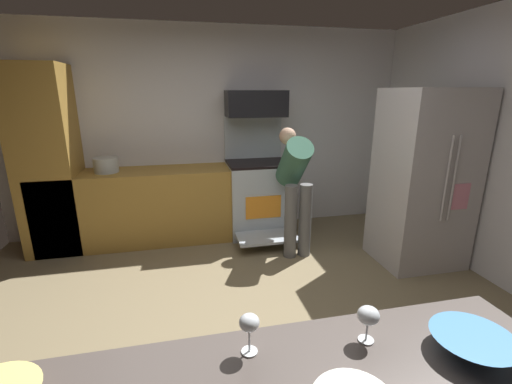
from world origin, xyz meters
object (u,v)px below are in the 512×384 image
at_px(person_cook, 295,181).
at_px(wine_glass_mid, 249,324).
at_px(wine_glass_near, 368,317).
at_px(microwave, 256,104).
at_px(refrigerator, 423,179).
at_px(stock_pot, 106,165).
at_px(mixing_bowl_prep, 472,344).
at_px(oven_range, 258,195).

relative_size(person_cook, wine_glass_mid, 8.87).
xyz_separation_m(person_cook, wine_glass_near, (-0.59, -2.59, 0.16)).
xyz_separation_m(microwave, refrigerator, (1.52, -1.26, -0.74)).
relative_size(microwave, wine_glass_mid, 4.67).
distance_m(person_cook, stock_pot, 2.19).
distance_m(refrigerator, wine_glass_near, 2.76).
relative_size(mixing_bowl_prep, stock_pot, 1.07).
xyz_separation_m(oven_range, refrigerator, (1.52, -1.16, 0.42)).
height_order(wine_glass_near, wine_glass_mid, wine_glass_mid).
bearing_deg(microwave, stock_pot, -177.46).
height_order(mixing_bowl_prep, stock_pot, stock_pot).
height_order(refrigerator, stock_pot, refrigerator).
height_order(oven_range, microwave, microwave).
xyz_separation_m(wine_glass_near, wine_glass_mid, (-0.45, 0.04, 0.01)).
bearing_deg(mixing_bowl_prep, oven_range, 90.58).
distance_m(wine_glass_mid, stock_pot, 3.37).
height_order(person_cook, mixing_bowl_prep, person_cook).
bearing_deg(wine_glass_near, refrigerator, 48.50).
distance_m(microwave, wine_glass_mid, 3.43).
height_order(microwave, wine_glass_near, microwave).
bearing_deg(oven_range, refrigerator, -37.33).
xyz_separation_m(oven_range, stock_pot, (-1.81, 0.02, 0.48)).
distance_m(microwave, refrigerator, 2.11).
xyz_separation_m(microwave, mixing_bowl_prep, (0.03, -3.46, -0.73)).
bearing_deg(wine_glass_near, person_cook, 77.19).
bearing_deg(wine_glass_mid, mixing_bowl_prep, -12.63).
relative_size(wine_glass_near, wine_glass_mid, 0.92).
xyz_separation_m(microwave, person_cook, (0.28, -0.73, -0.82)).
bearing_deg(microwave, oven_range, -90.00).
bearing_deg(refrigerator, wine_glass_near, -131.50).
distance_m(oven_range, mixing_bowl_prep, 3.39).
bearing_deg(microwave, mixing_bowl_prep, -89.43).
relative_size(microwave, mixing_bowl_prep, 2.52).
bearing_deg(stock_pot, wine_glass_near, -65.15).
bearing_deg(mixing_bowl_prep, microwave, 90.57).
height_order(wine_glass_mid, stock_pot, stock_pot).
xyz_separation_m(oven_range, wine_glass_mid, (-0.75, -3.19, 0.51)).
bearing_deg(stock_pot, oven_range, -0.49).
relative_size(refrigerator, wine_glass_mid, 11.64).
bearing_deg(oven_range, wine_glass_near, -95.39).
bearing_deg(person_cook, mixing_bowl_prep, -95.23).
xyz_separation_m(microwave, wine_glass_near, (-0.30, -3.32, -0.66)).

